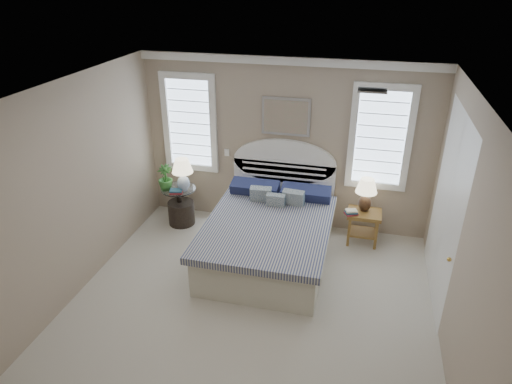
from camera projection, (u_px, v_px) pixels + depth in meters
The scene contains 21 objects.
floor at pixel (244, 322), 5.48m from camera, with size 4.50×5.00×0.01m, color beige.
ceiling at pixel (240, 101), 4.29m from camera, with size 4.50×5.00×0.01m, color white.
wall_back at pixel (285, 145), 7.06m from camera, with size 4.50×0.02×2.70m, color tan.
wall_left at pixel (58, 201), 5.37m from camera, with size 0.02×5.00×2.70m, color tan.
wall_right at pixel (467, 253), 4.40m from camera, with size 0.02×5.00×2.70m, color tan.
crown_molding at pixel (287, 61), 6.45m from camera, with size 4.50×0.08×0.12m, color white.
hvac_vent at pixel (372, 90), 4.73m from camera, with size 0.30×0.20×0.02m, color #B2B2B2.
switch_plate at pixel (227, 152), 7.34m from camera, with size 0.08×0.01×0.12m, color white.
window_left at pixel (190, 123), 7.27m from camera, with size 0.90×0.06×1.60m, color #ACC1DA.
window_right at pixel (380, 138), 6.63m from camera, with size 0.90×0.06×1.60m, color #ACC1DA.
painting at pixel (286, 117), 6.82m from camera, with size 0.74×0.04×0.58m, color silver.
closet_door at pixel (446, 209), 5.51m from camera, with size 0.02×1.80×2.40m, color white.
bed at pixel (270, 233), 6.58m from camera, with size 1.72×2.28×1.47m.
side_table_left at pixel (179, 202), 7.45m from camera, with size 0.56×0.56×0.63m.
nightstand_right at pixel (364, 220), 6.90m from camera, with size 0.50×0.40×0.53m.
floor_pot at pixel (181, 213), 7.52m from camera, with size 0.43×0.43×0.39m, color black.
lamp_left at pixel (183, 171), 7.14m from camera, with size 0.37×0.37×0.54m.
lamp_right at pixel (366, 191), 6.75m from camera, with size 0.42×0.42×0.52m.
potted_plant at pixel (165, 178), 7.21m from camera, with size 0.23×0.23×0.42m, color #2C702F.
books_left at pixel (176, 191), 7.18m from camera, with size 0.23×0.19×0.06m.
books_right at pixel (351, 212), 6.76m from camera, with size 0.22×0.19×0.07m.
Camera 1 is at (1.16, -4.06, 3.83)m, focal length 32.00 mm.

